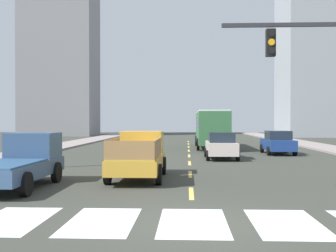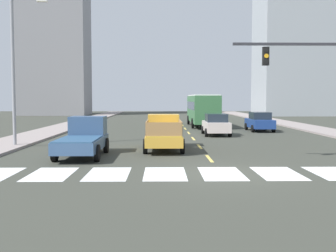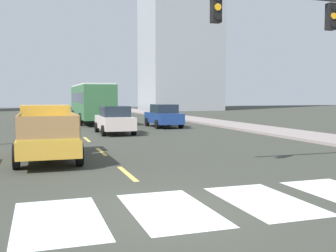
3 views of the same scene
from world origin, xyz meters
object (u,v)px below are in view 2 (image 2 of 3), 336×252
pickup_stakebed (164,133)px  streetlight_left (16,64)px  city_bus (202,108)px  pickup_dark (84,138)px  sedan_far (260,122)px  sedan_near_right (216,124)px

pickup_stakebed → streetlight_left: 9.75m
city_bus → pickup_dark: bearing=-112.5°
pickup_stakebed → city_bus: city_bus is taller
pickup_stakebed → sedan_far: (8.70, 13.01, -0.08)m
sedan_far → pickup_dark: bearing=-129.7°
streetlight_left → city_bus: bearing=54.7°
streetlight_left → sedan_near_right: bearing=30.9°
pickup_dark → pickup_stakebed: bearing=32.6°
sedan_near_right → streetlight_left: (-13.03, -7.79, 4.11)m
pickup_stakebed → sedan_near_right: 9.92m
pickup_dark → sedan_near_right: (8.32, 11.57, -0.06)m
pickup_stakebed → sedan_far: size_ratio=1.18×
city_bus → sedan_far: 7.99m
sedan_near_right → streetlight_left: streetlight_left is taller
pickup_stakebed → pickup_dark: size_ratio=1.00×
pickup_stakebed → sedan_near_right: pickup_stakebed is taller
sedan_near_right → streetlight_left: bearing=-149.7°
sedan_near_right → city_bus: bearing=89.5°
sedan_near_right → pickup_dark: bearing=-126.4°
pickup_dark → streetlight_left: bearing=141.4°
city_bus → streetlight_left: bearing=-127.3°
streetlight_left → pickup_dark: bearing=-38.7°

